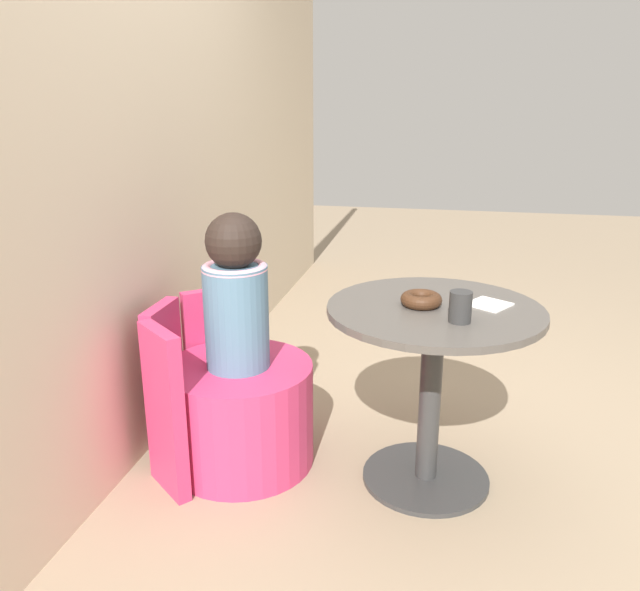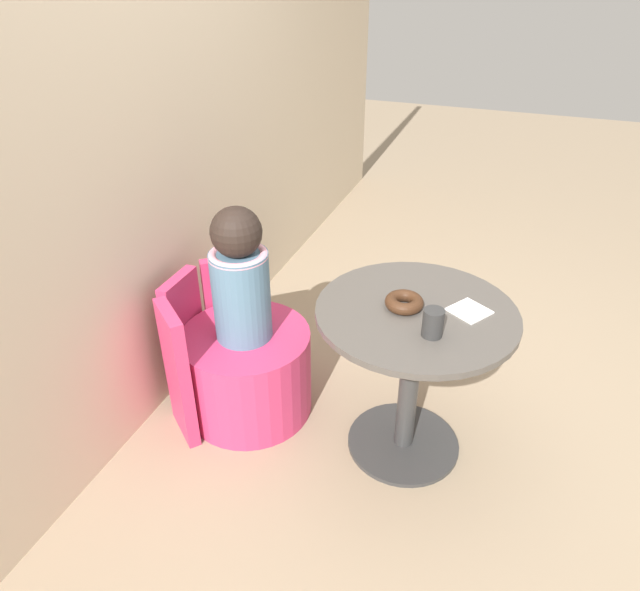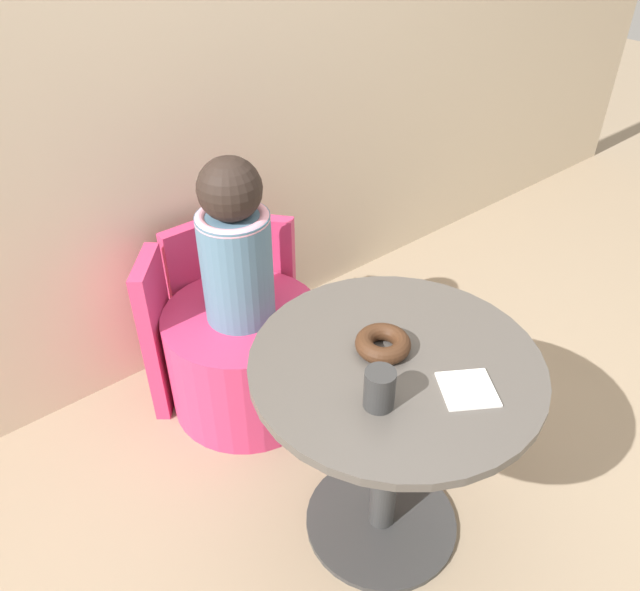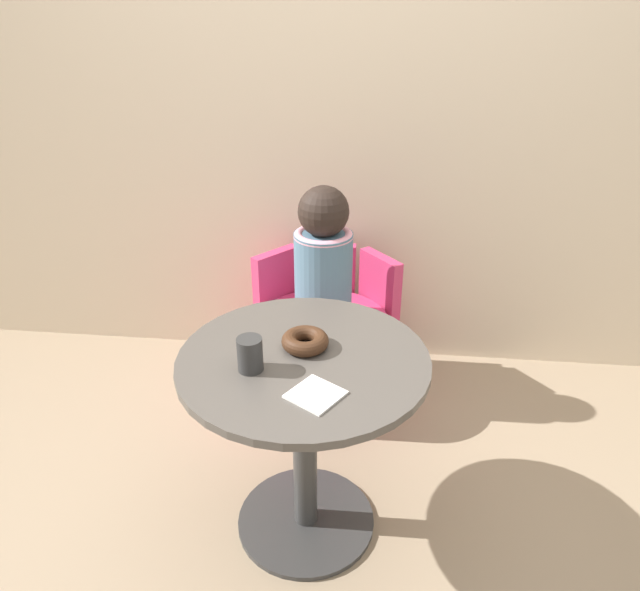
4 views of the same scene
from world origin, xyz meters
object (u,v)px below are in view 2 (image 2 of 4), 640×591
(round_table, at_px, (412,352))
(child_figure, at_px, (240,278))
(tub_chair, at_px, (248,372))
(donut, at_px, (404,302))
(cup, at_px, (433,323))

(round_table, bearing_deg, child_figure, 91.11)
(tub_chair, height_order, donut, donut)
(round_table, relative_size, child_figure, 1.29)
(donut, height_order, cup, cup)
(round_table, bearing_deg, cup, -149.91)
(round_table, height_order, cup, cup)
(child_figure, height_order, donut, child_figure)
(tub_chair, bearing_deg, child_figure, 180.00)
(tub_chair, relative_size, donut, 3.94)
(round_table, relative_size, cup, 7.40)
(round_table, height_order, child_figure, child_figure)
(donut, distance_m, cup, 0.19)
(cup, bearing_deg, round_table, 30.09)
(round_table, height_order, tub_chair, round_table)
(round_table, distance_m, donut, 0.22)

